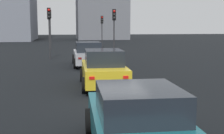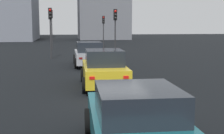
{
  "view_description": "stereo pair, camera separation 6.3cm",
  "coord_description": "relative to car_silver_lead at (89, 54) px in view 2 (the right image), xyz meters",
  "views": [
    {
      "loc": [
        -10.43,
        1.56,
        2.66
      ],
      "look_at": [
        -0.67,
        -0.01,
        1.31
      ],
      "focal_mm": 48.7,
      "sensor_mm": 36.0,
      "label": 1
    },
    {
      "loc": [
        -10.44,
        1.49,
        2.66
      ],
      "look_at": [
        -0.67,
        -0.01,
        1.31
      ],
      "focal_mm": 48.7,
      "sensor_mm": 36.0,
      "label": 2
    }
  ],
  "objects": [
    {
      "name": "ground_plane",
      "position": [
        -9.65,
        0.07,
        -0.86
      ],
      "size": [
        160.0,
        160.0,
        0.2
      ],
      "primitive_type": "cube",
      "color": "black"
    },
    {
      "name": "traffic_light_near_left",
      "position": [
        14.34,
        2.98,
        2.36
      ],
      "size": [
        0.32,
        0.28,
        4.35
      ],
      "rotation": [
        0.0,
        0.0,
        3.16
      ],
      "color": "#2D2D30",
      "rests_on": "ground_plane"
    },
    {
      "name": "traffic_light_far_left",
      "position": [
        15.86,
        -2.97,
        1.97
      ],
      "size": [
        0.32,
        0.29,
        3.78
      ],
      "rotation": [
        0.0,
        0.0,
        3.19
      ],
      "color": "#2D2D30",
      "rests_on": "ground_plane"
    },
    {
      "name": "car_yellow_second",
      "position": [
        -7.09,
        -0.09,
        0.01
      ],
      "size": [
        4.21,
        2.08,
        1.63
      ],
      "rotation": [
        0.0,
        0.0,
        -0.03
      ],
      "color": "gold",
      "rests_on": "ground_plane"
    },
    {
      "name": "car_teal_third",
      "position": [
        -14.25,
        0.16,
        -0.05
      ],
      "size": [
        4.26,
        2.14,
        1.45
      ],
      "rotation": [
        0.0,
        0.0,
        -0.04
      ],
      "color": "#19606B",
      "rests_on": "ground_plane"
    },
    {
      "name": "traffic_light_far_right",
      "position": [
        4.51,
        -2.51,
        2.1
      ],
      "size": [
        0.32,
        0.29,
        3.97
      ],
      "rotation": [
        0.0,
        0.0,
        3.1
      ],
      "color": "#2D2D30",
      "rests_on": "ground_plane"
    },
    {
      "name": "car_silver_lead",
      "position": [
        0.0,
        0.0,
        0.0
      ],
      "size": [
        4.36,
        2.04,
        1.59
      ],
      "rotation": [
        0.0,
        0.0,
        -0.01
      ],
      "color": "#A8AAB2",
      "rests_on": "ground_plane"
    },
    {
      "name": "traffic_light_near_right",
      "position": [
        4.57,
        2.68,
        2.14
      ],
      "size": [
        0.32,
        0.29,
        4.04
      ],
      "rotation": [
        0.0,
        0.0,
        3.22
      ],
      "color": "#2D2D30",
      "rests_on": "ground_plane"
    },
    {
      "name": "building_facade_left",
      "position": [
        40.21,
        -5.93,
        4.7
      ],
      "size": [
        9.8,
        9.59,
        10.93
      ],
      "primitive_type": "cube",
      "color": "slate",
      "rests_on": "ground_plane"
    }
  ]
}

